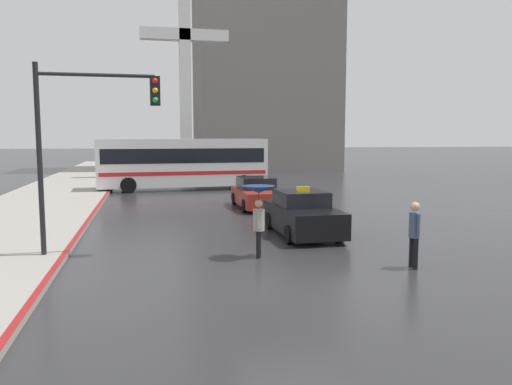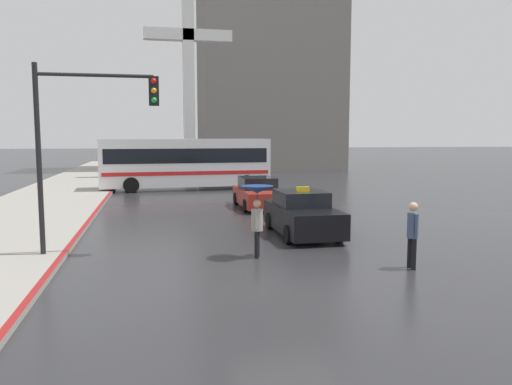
{
  "view_description": "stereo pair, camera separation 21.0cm",
  "coord_description": "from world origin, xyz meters",
  "px_view_note": "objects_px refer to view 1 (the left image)",
  "views": [
    {
      "loc": [
        -3.17,
        -10.64,
        3.35
      ],
      "look_at": [
        0.61,
        6.6,
        1.4
      ],
      "focal_mm": 35.0,
      "sensor_mm": 36.0,
      "label": 1
    },
    {
      "loc": [
        -2.96,
        -10.69,
        3.35
      ],
      "look_at": [
        0.61,
        6.6,
        1.4
      ],
      "focal_mm": 35.0,
      "sensor_mm": 36.0,
      "label": 2
    }
  ],
  "objects_px": {
    "city_bus": "(183,162)",
    "monument_cross": "(185,66)",
    "taxi": "(302,215)",
    "pedestrian_with_umbrella": "(259,203)",
    "pedestrian_man": "(414,230)",
    "traffic_light": "(90,124)",
    "sedan_red": "(257,194)"
  },
  "relations": [
    {
      "from": "city_bus",
      "to": "monument_cross",
      "type": "bearing_deg",
      "value": 170.79
    },
    {
      "from": "taxi",
      "to": "pedestrian_with_umbrella",
      "type": "xyz_separation_m",
      "value": [
        -2.19,
        -2.89,
        0.84
      ]
    },
    {
      "from": "pedestrian_man",
      "to": "traffic_light",
      "type": "bearing_deg",
      "value": -109.95
    },
    {
      "from": "sedan_red",
      "to": "city_bus",
      "type": "bearing_deg",
      "value": -72.71
    },
    {
      "from": "sedan_red",
      "to": "taxi",
      "type": "bearing_deg",
      "value": 90.82
    },
    {
      "from": "taxi",
      "to": "city_bus",
      "type": "bearing_deg",
      "value": -79.6
    },
    {
      "from": "pedestrian_man",
      "to": "monument_cross",
      "type": "bearing_deg",
      "value": -173.1
    },
    {
      "from": "pedestrian_with_umbrella",
      "to": "monument_cross",
      "type": "distance_m",
      "value": 29.09
    },
    {
      "from": "sedan_red",
      "to": "monument_cross",
      "type": "xyz_separation_m",
      "value": [
        -1.91,
        18.3,
        8.43
      ]
    },
    {
      "from": "city_bus",
      "to": "pedestrian_with_umbrella",
      "type": "relative_size",
      "value": 5.34
    },
    {
      "from": "taxi",
      "to": "traffic_light",
      "type": "bearing_deg",
      "value": 15.6
    },
    {
      "from": "pedestrian_man",
      "to": "monument_cross",
      "type": "xyz_separation_m",
      "value": [
        -3.45,
        30.09,
        8.09
      ]
    },
    {
      "from": "traffic_light",
      "to": "sedan_red",
      "type": "bearing_deg",
      "value": 53.0
    },
    {
      "from": "sedan_red",
      "to": "traffic_light",
      "type": "bearing_deg",
      "value": 53.0
    },
    {
      "from": "taxi",
      "to": "pedestrian_with_umbrella",
      "type": "bearing_deg",
      "value": 52.77
    },
    {
      "from": "monument_cross",
      "to": "sedan_red",
      "type": "bearing_deg",
      "value": -84.04
    },
    {
      "from": "sedan_red",
      "to": "pedestrian_man",
      "type": "distance_m",
      "value": 11.89
    },
    {
      "from": "traffic_light",
      "to": "monument_cross",
      "type": "distance_m",
      "value": 28.0
    },
    {
      "from": "sedan_red",
      "to": "traffic_light",
      "type": "distance_m",
      "value": 11.4
    },
    {
      "from": "pedestrian_man",
      "to": "pedestrian_with_umbrella",
      "type": "bearing_deg",
      "value": -118.48
    },
    {
      "from": "monument_cross",
      "to": "pedestrian_with_umbrella",
      "type": "bearing_deg",
      "value": -90.38
    },
    {
      "from": "sedan_red",
      "to": "pedestrian_with_umbrella",
      "type": "relative_size",
      "value": 2.16
    },
    {
      "from": "monument_cross",
      "to": "pedestrian_man",
      "type": "bearing_deg",
      "value": -83.46
    },
    {
      "from": "pedestrian_with_umbrella",
      "to": "pedestrian_man",
      "type": "relative_size",
      "value": 1.17
    },
    {
      "from": "city_bus",
      "to": "monument_cross",
      "type": "height_order",
      "value": "monument_cross"
    },
    {
      "from": "sedan_red",
      "to": "traffic_light",
      "type": "height_order",
      "value": "traffic_light"
    },
    {
      "from": "sedan_red",
      "to": "pedestrian_man",
      "type": "relative_size",
      "value": 2.54
    },
    {
      "from": "taxi",
      "to": "traffic_light",
      "type": "xyz_separation_m",
      "value": [
        -6.71,
        -1.87,
        3.01
      ]
    },
    {
      "from": "monument_cross",
      "to": "traffic_light",
      "type": "bearing_deg",
      "value": -99.85
    },
    {
      "from": "city_bus",
      "to": "taxi",
      "type": "bearing_deg",
      "value": 7.0
    },
    {
      "from": "city_bus",
      "to": "pedestrian_with_umbrella",
      "type": "bearing_deg",
      "value": -1.13
    },
    {
      "from": "pedestrian_with_umbrella",
      "to": "traffic_light",
      "type": "bearing_deg",
      "value": 95.96
    }
  ]
}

